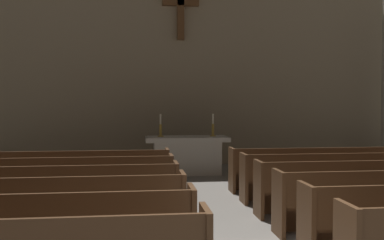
% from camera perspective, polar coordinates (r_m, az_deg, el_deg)
% --- Properties ---
extents(pew_left_row_2, '(4.10, 0.50, 0.95)m').
position_cam_1_polar(pew_left_row_2, '(5.55, -21.79, -13.05)').
color(pew_left_row_2, brown).
rests_on(pew_left_row_2, ground).
extents(pew_left_row_3, '(4.10, 0.50, 0.95)m').
position_cam_1_polar(pew_left_row_3, '(6.55, -19.37, -10.64)').
color(pew_left_row_3, brown).
rests_on(pew_left_row_3, ground).
extents(pew_left_row_4, '(4.10, 0.50, 0.95)m').
position_cam_1_polar(pew_left_row_4, '(7.57, -17.62, -8.87)').
color(pew_left_row_4, brown).
rests_on(pew_left_row_4, ground).
extents(pew_left_row_5, '(4.10, 0.50, 0.95)m').
position_cam_1_polar(pew_left_row_5, '(8.61, -16.30, -7.51)').
color(pew_left_row_5, brown).
rests_on(pew_left_row_5, ground).
extents(pew_left_row_6, '(4.10, 0.50, 0.95)m').
position_cam_1_polar(pew_left_row_6, '(9.65, -15.26, -6.44)').
color(pew_left_row_6, brown).
rests_on(pew_left_row_6, ground).
extents(pew_right_row_4, '(4.10, 0.50, 0.95)m').
position_cam_1_polar(pew_right_row_4, '(8.47, 21.84, -7.74)').
color(pew_right_row_4, brown).
rests_on(pew_right_row_4, ground).
extents(pew_right_row_5, '(4.10, 0.50, 0.95)m').
position_cam_1_polar(pew_right_row_5, '(9.40, 18.69, -6.71)').
color(pew_right_row_5, brown).
rests_on(pew_right_row_5, ground).
extents(pew_right_row_6, '(4.10, 0.50, 0.95)m').
position_cam_1_polar(pew_right_row_6, '(10.36, 16.13, -5.85)').
color(pew_right_row_6, brown).
rests_on(pew_right_row_6, ground).
extents(altar, '(2.20, 0.90, 1.01)m').
position_cam_1_polar(altar, '(12.11, -0.64, -4.32)').
color(altar, '#BCB7AD').
rests_on(altar, ground).
extents(candlestick_left, '(0.16, 0.16, 0.60)m').
position_cam_1_polar(candlestick_left, '(11.99, -3.97, -1.21)').
color(candlestick_left, '#B79338').
rests_on(candlestick_left, altar).
extents(candlestick_right, '(0.16, 0.16, 0.60)m').
position_cam_1_polar(candlestick_right, '(12.15, 2.64, -1.16)').
color(candlestick_right, '#B79338').
rests_on(candlestick_right, altar).
extents(apse_with_cross, '(13.38, 0.46, 8.47)m').
position_cam_1_polar(apse_with_cross, '(14.16, -1.54, 11.67)').
color(apse_with_cross, gray).
rests_on(apse_with_cross, ground).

